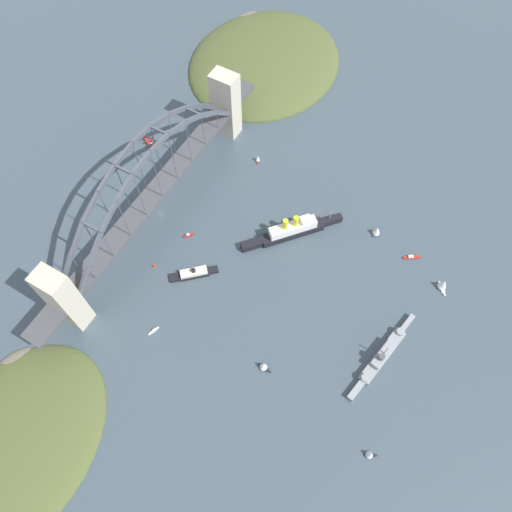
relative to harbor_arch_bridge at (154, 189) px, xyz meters
The scene contains 17 objects.
ground_plane 29.00m from the harbor_arch_bridge, behind, with size 1400.00×1400.00×0.00m, color #3D4C56.
harbor_arch_bridge is the anchor object (origin of this frame).
headland_west_shore 182.25m from the harbor_arch_bridge, behind, with size 148.71×128.65×25.72m.
headland_east_shore 177.85m from the harbor_arch_bridge, ahead, with size 131.86×96.05×16.59m.
ocean_liner 99.59m from the harbor_arch_bridge, 109.15° to the left, with size 61.30×53.28×20.92m.
naval_cruiser 185.29m from the harbor_arch_bridge, 83.78° to the left, with size 69.91×16.89×17.75m.
harbor_ferry_steamer 63.19m from the harbor_arch_bridge, 58.49° to the left, with size 26.58×28.13×7.13m.
seaplane_taxiing_near_bridge 74.48m from the harbor_arch_bridge, 136.70° to the right, with size 8.68×9.42×4.57m.
small_boat_0 40.38m from the harbor_arch_bridge, 78.48° to the left, with size 6.76×5.88×2.42m.
small_boat_1 139.21m from the harbor_arch_bridge, 62.89° to the left, with size 5.13×8.74×8.37m.
small_boat_2 214.61m from the harbor_arch_bridge, 68.99° to the left, with size 5.69×7.20×7.31m.
small_boat_3 90.13m from the harbor_arch_bridge, 154.64° to the left, with size 5.76×4.54×6.71m.
small_boat_4 158.24m from the harbor_arch_bridge, 113.57° to the left, with size 9.84×6.26×9.26m.
small_boat_5 95.32m from the harbor_arch_bridge, 32.55° to the left, with size 8.09×3.53×2.04m.
small_boat_6 204.78m from the harbor_arch_bridge, 102.86° to the left, with size 9.56×8.96×10.12m.
small_boat_7 183.74m from the harbor_arch_bridge, 108.22° to the left, with size 8.10×10.92×2.05m.
channel_marker_buoy 51.76m from the harbor_arch_bridge, 28.97° to the left, with size 2.20×2.20×2.75m.
Camera 1 is at (140.40, 161.53, 300.59)m, focal length 34.63 mm.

